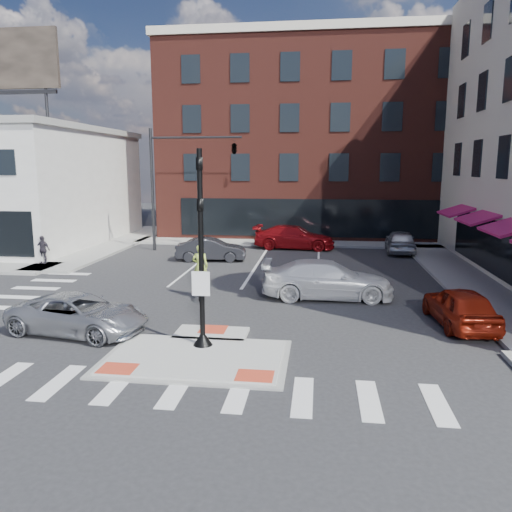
# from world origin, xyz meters

# --- Properties ---
(ground) EXTENTS (120.00, 120.00, 0.00)m
(ground) POSITION_xyz_m (0.00, 0.00, 0.00)
(ground) COLOR #28282B
(ground) RESTS_ON ground
(refuge_island) EXTENTS (5.40, 4.65, 0.13)m
(refuge_island) POSITION_xyz_m (0.00, -0.26, 0.05)
(refuge_island) COLOR gray
(refuge_island) RESTS_ON ground
(sidewalk_nw) EXTENTS (23.50, 20.50, 0.15)m
(sidewalk_nw) POSITION_xyz_m (-16.76, 15.29, 0.08)
(sidewalk_nw) COLOR gray
(sidewalk_nw) RESTS_ON ground
(sidewalk_e) EXTENTS (3.00, 24.00, 0.15)m
(sidewalk_e) POSITION_xyz_m (10.80, 10.00, 0.07)
(sidewalk_e) COLOR gray
(sidewalk_e) RESTS_ON ground
(sidewalk_n) EXTENTS (26.00, 3.00, 0.15)m
(sidewalk_n) POSITION_xyz_m (3.00, 22.00, 0.07)
(sidewalk_n) COLOR gray
(sidewalk_n) RESTS_ON ground
(building_n) EXTENTS (24.40, 18.40, 15.50)m
(building_n) POSITION_xyz_m (3.00, 31.99, 7.80)
(building_n) COLOR #58231B
(building_n) RESTS_ON ground
(building_far_left) EXTENTS (10.00, 12.00, 10.00)m
(building_far_left) POSITION_xyz_m (-4.00, 52.00, 5.00)
(building_far_left) COLOR slate
(building_far_left) RESTS_ON ground
(building_far_right) EXTENTS (12.00, 12.00, 12.00)m
(building_far_right) POSITION_xyz_m (9.00, 54.00, 6.00)
(building_far_right) COLOR brown
(building_far_right) RESTS_ON ground
(signal_pole) EXTENTS (0.60, 0.60, 5.98)m
(signal_pole) POSITION_xyz_m (0.00, 0.40, 2.36)
(signal_pole) COLOR black
(signal_pole) RESTS_ON refuge_island
(mast_arm_signal) EXTENTS (6.10, 2.24, 8.00)m
(mast_arm_signal) POSITION_xyz_m (-3.47, 18.00, 6.21)
(mast_arm_signal) COLOR black
(mast_arm_signal) RESTS_ON ground
(silver_suv) EXTENTS (5.05, 2.96, 1.32)m
(silver_suv) POSITION_xyz_m (-4.50, 1.31, 0.66)
(silver_suv) COLOR #A9AAB0
(silver_suv) RESTS_ON ground
(red_sedan) EXTENTS (2.06, 4.31, 1.42)m
(red_sedan) POSITION_xyz_m (8.50, 3.75, 0.71)
(red_sedan) COLOR maroon
(red_sedan) RESTS_ON ground
(white_pickup) EXTENTS (5.68, 2.55, 1.62)m
(white_pickup) POSITION_xyz_m (3.89, 7.00, 0.81)
(white_pickup) COLOR silver
(white_pickup) RESTS_ON ground
(bg_car_dark) EXTENTS (4.26, 1.86, 1.36)m
(bg_car_dark) POSITION_xyz_m (-2.90, 14.79, 0.68)
(bg_car_dark) COLOR #28292E
(bg_car_dark) RESTS_ON ground
(bg_car_silver) EXTENTS (2.10, 4.55, 1.51)m
(bg_car_silver) POSITION_xyz_m (8.77, 19.07, 0.76)
(bg_car_silver) COLOR silver
(bg_car_silver) RESTS_ON ground
(bg_car_red) EXTENTS (5.63, 2.62, 1.59)m
(bg_car_red) POSITION_xyz_m (1.81, 19.80, 0.80)
(bg_car_red) COLOR maroon
(bg_car_red) RESTS_ON ground
(cyclist) EXTENTS (0.97, 1.95, 2.33)m
(cyclist) POSITION_xyz_m (-1.50, 6.32, 0.78)
(cyclist) COLOR #3F3F44
(cyclist) RESTS_ON ground
(pedestrian_b) EXTENTS (0.98, 0.54, 1.58)m
(pedestrian_b) POSITION_xyz_m (-12.00, 12.00, 0.94)
(pedestrian_b) COLOR #2C2831
(pedestrian_b) RESTS_ON sidewalk_nw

